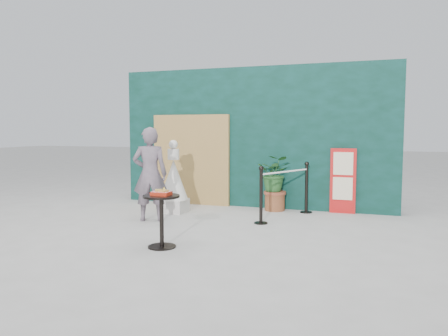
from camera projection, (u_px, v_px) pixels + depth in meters
ground at (198, 240)px, 6.62m from camera, size 60.00×60.00×0.00m
back_wall at (254, 138)px, 9.44m from camera, size 6.00×0.30×3.00m
bamboo_fence at (191, 160)px, 9.76m from camera, size 1.80×0.08×2.00m
woman at (150, 174)px, 7.97m from camera, size 0.74×0.62×1.72m
menu_board at (343, 181)px, 8.70m from camera, size 0.50×0.07×1.30m
statue at (174, 183)px, 8.79m from camera, size 0.57×0.57×1.46m
cafe_table at (162, 213)px, 6.18m from camera, size 0.52×0.52×0.75m
food_basket at (161, 193)px, 6.15m from camera, size 0.26×0.19×0.11m
planter at (275, 178)px, 8.99m from camera, size 0.68×0.59×1.15m
stanchion_barrier at (285, 192)px, 8.25m from camera, size 0.84×1.54×1.03m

